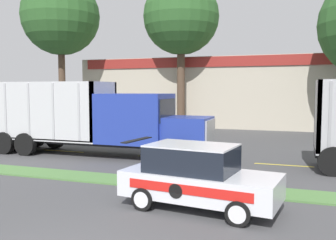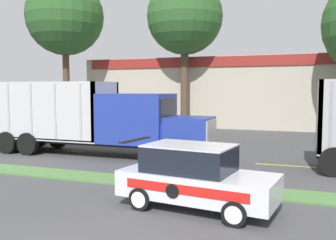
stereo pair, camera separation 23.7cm
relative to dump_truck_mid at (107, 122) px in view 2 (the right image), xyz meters
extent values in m
cube|color=#517F42|center=(4.74, -4.15, -1.57)|extent=(120.00, 1.29, 0.06)
cube|color=yellow|center=(-2.75, 0.50, -1.59)|extent=(2.40, 0.14, 0.01)
cube|color=yellow|center=(2.65, 0.50, -1.59)|extent=(2.40, 0.14, 0.01)
cube|color=yellow|center=(8.05, 0.50, -1.59)|extent=(2.40, 0.14, 0.01)
cube|color=#ADADB2|center=(9.29, 0.16, 0.55)|extent=(0.16, 2.33, 2.73)
cube|color=#99999E|center=(9.64, -1.02, 0.55)|extent=(0.10, 0.04, 2.60)
cylinder|color=black|center=(9.81, -0.98, -1.06)|extent=(1.08, 0.30, 1.08)
cylinder|color=black|center=(9.81, 1.31, -1.06)|extent=(1.08, 0.30, 1.08)
cube|color=black|center=(-0.91, 0.00, -0.97)|extent=(11.81, 1.30, 0.18)
cube|color=#23389E|center=(4.04, 0.00, -0.26)|extent=(1.93, 1.93, 1.23)
cube|color=#B7B7BC|center=(5.03, 0.00, -0.26)|extent=(0.06, 1.65, 1.04)
cube|color=#23389E|center=(1.53, 0.00, 0.24)|extent=(3.09, 2.36, 2.23)
cube|color=black|center=(3.09, 0.00, 0.63)|extent=(0.04, 2.00, 1.01)
cylinder|color=silver|center=(-0.12, -0.76, 1.04)|extent=(0.14, 0.14, 1.60)
cube|color=silver|center=(-3.41, 0.00, -0.82)|extent=(6.80, 2.36, 0.12)
cube|color=silver|center=(-0.10, 0.00, 0.55)|extent=(0.16, 2.36, 2.73)
cube|color=silver|center=(-3.41, -1.10, 0.55)|extent=(6.80, 0.16, 2.73)
cube|color=silver|center=(-3.41, 1.10, 0.55)|extent=(6.80, 0.16, 2.73)
cube|color=#B2B2B7|center=(-4.77, -1.20, 0.55)|extent=(0.10, 0.04, 2.59)
cube|color=#B2B2B7|center=(-3.41, -1.20, 0.55)|extent=(0.10, 0.04, 2.59)
cube|color=#B2B2B7|center=(-2.06, -1.20, 0.55)|extent=(0.10, 0.04, 2.59)
cube|color=#B2B2B7|center=(-0.70, -1.20, 0.55)|extent=(0.10, 0.04, 2.59)
cylinder|color=black|center=(4.04, -1.16, -1.06)|extent=(1.08, 0.30, 1.08)
cylinder|color=black|center=(4.04, 1.16, -1.06)|extent=(1.08, 0.30, 1.08)
cylinder|color=black|center=(-6.21, 1.16, -1.06)|extent=(1.08, 0.30, 1.08)
cylinder|color=black|center=(-4.95, -1.16, -1.06)|extent=(1.08, 0.30, 1.08)
cylinder|color=black|center=(-4.95, 1.16, -1.06)|extent=(1.08, 0.30, 1.08)
cylinder|color=black|center=(-3.69, -1.16, -1.06)|extent=(1.08, 0.30, 1.08)
cylinder|color=black|center=(-3.69, 1.16, -1.06)|extent=(1.08, 0.30, 1.08)
cube|color=silver|center=(6.16, -6.15, -0.96)|extent=(4.29, 2.26, 0.68)
cube|color=black|center=(5.91, -6.12, -0.28)|extent=(2.43, 1.81, 0.67)
cube|color=silver|center=(5.91, -6.12, 0.07)|extent=(2.43, 1.81, 0.04)
cube|color=black|center=(4.23, -5.90, 0.11)|extent=(0.38, 1.41, 0.03)
cube|color=red|center=(6.04, -7.03, -0.89)|extent=(3.25, 0.44, 0.24)
cylinder|color=black|center=(5.74, -6.99, -0.96)|extent=(0.37, 0.06, 0.37)
cylinder|color=black|center=(7.31, -7.14, -1.29)|extent=(0.62, 0.28, 0.60)
cylinder|color=silver|center=(7.30, -7.25, -1.29)|extent=(0.42, 0.07, 0.42)
cylinder|color=black|center=(7.53, -5.50, -1.29)|extent=(0.62, 0.28, 0.60)
cylinder|color=silver|center=(7.54, -5.39, -1.29)|extent=(0.42, 0.07, 0.42)
cylinder|color=black|center=(4.79, -6.81, -1.29)|extent=(0.62, 0.28, 0.60)
cylinder|color=silver|center=(4.78, -6.92, -1.29)|extent=(0.42, 0.07, 0.42)
cylinder|color=black|center=(5.01, -5.17, -1.29)|extent=(0.62, 0.28, 0.60)
cylinder|color=silver|center=(5.02, -5.06, -1.29)|extent=(0.42, 0.07, 0.42)
cube|color=#BCB29E|center=(2.21, 19.82, 1.30)|extent=(24.14, 12.00, 5.79)
cube|color=maroon|center=(2.21, 13.77, 3.74)|extent=(22.93, 0.10, 0.80)
cylinder|color=brown|center=(-10.22, 11.23, 2.12)|extent=(0.56, 0.56, 7.44)
sphere|color=#2D5B28|center=(-10.22, 11.23, 7.60)|extent=(6.41, 6.41, 6.41)
cylinder|color=brown|center=(-0.30, 12.91, 2.01)|extent=(0.62, 0.62, 7.21)
sphere|color=#2D5B28|center=(-0.30, 12.91, 7.25)|extent=(5.95, 5.95, 5.95)
camera|label=1|loc=(8.54, -15.60, 1.55)|focal=40.00mm
camera|label=2|loc=(8.76, -15.52, 1.55)|focal=40.00mm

